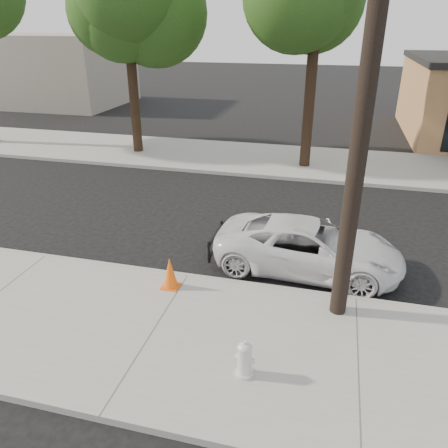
{
  "coord_description": "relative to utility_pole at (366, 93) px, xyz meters",
  "views": [
    {
      "loc": [
        3.15,
        -10.83,
        5.81
      ],
      "look_at": [
        0.58,
        -0.78,
        1.0
      ],
      "focal_mm": 35.0,
      "sensor_mm": 36.0,
      "label": 1
    }
  ],
  "objects": [
    {
      "name": "ground",
      "position": [
        -3.6,
        2.7,
        -4.7
      ],
      "size": [
        120.0,
        120.0,
        0.0
      ],
      "primitive_type": "plane",
      "color": "black",
      "rests_on": "ground"
    },
    {
      "name": "fire_hydrant",
      "position": [
        -1.57,
        -2.34,
        -4.22
      ],
      "size": [
        0.36,
        0.33,
        0.68
      ],
      "rotation": [
        0.0,
        0.0,
        -0.15
      ],
      "color": "silver",
      "rests_on": "near_sidewalk"
    },
    {
      "name": "far_sidewalk",
      "position": [
        -3.6,
        11.2,
        -4.62
      ],
      "size": [
        90.0,
        5.0,
        0.15
      ],
      "primitive_type": "cube",
      "color": "gray",
      "rests_on": "ground"
    },
    {
      "name": "traffic_cone",
      "position": [
        -3.82,
        -0.01,
        -4.18
      ],
      "size": [
        0.4,
        0.4,
        0.77
      ],
      "rotation": [
        0.0,
        0.0,
        -0.02
      ],
      "color": "#F95E0D",
      "rests_on": "near_sidewalk"
    },
    {
      "name": "curb_near",
      "position": [
        -3.6,
        0.6,
        -4.62
      ],
      "size": [
        90.0,
        0.12,
        0.16
      ],
      "primitive_type": "cube",
      "color": "#9E9B93",
      "rests_on": "ground"
    },
    {
      "name": "utility_pole",
      "position": [
        0.0,
        0.0,
        0.0
      ],
      "size": [
        1.4,
        0.34,
        9.0
      ],
      "color": "black",
      "rests_on": "near_sidewalk"
    },
    {
      "name": "tree_b",
      "position": [
        -9.41,
        10.76,
        1.45
      ],
      "size": [
        4.34,
        4.2,
        8.45
      ],
      "color": "black",
      "rests_on": "far_sidewalk"
    },
    {
      "name": "police_cruiser",
      "position": [
        -0.79,
        1.88,
        -4.05
      ],
      "size": [
        4.79,
        2.41,
        1.3
      ],
      "primitive_type": "imported",
      "rotation": [
        0.0,
        0.0,
        1.52
      ],
      "color": "white",
      "rests_on": "ground"
    },
    {
      "name": "building_far",
      "position": [
        -23.6,
        22.7,
        -2.2
      ],
      "size": [
        14.0,
        8.0,
        5.0
      ],
      "primitive_type": "cube",
      "color": "gray",
      "rests_on": "ground"
    },
    {
      "name": "near_sidewalk",
      "position": [
        -3.6,
        -1.6,
        -4.62
      ],
      "size": [
        90.0,
        4.4,
        0.15
      ],
      "primitive_type": "cube",
      "color": "gray",
      "rests_on": "ground"
    }
  ]
}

